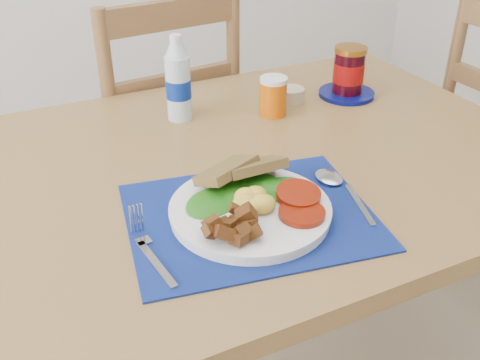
# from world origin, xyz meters

# --- Properties ---
(table) EXTENTS (1.40, 0.90, 0.75)m
(table) POSITION_xyz_m (0.00, 0.20, 0.67)
(table) COLOR brown
(table) RESTS_ON ground
(chair_far) EXTENTS (0.48, 0.46, 1.18)m
(chair_far) POSITION_xyz_m (0.07, 0.80, 0.59)
(chair_far) COLOR #55381E
(chair_far) RESTS_ON ground
(placemat) EXTENTS (0.47, 0.39, 0.00)m
(placemat) POSITION_xyz_m (-0.03, 0.00, 0.75)
(placemat) COLOR black
(placemat) RESTS_ON table
(breakfast_plate) EXTENTS (0.28, 0.28, 0.07)m
(breakfast_plate) POSITION_xyz_m (-0.04, 0.00, 0.77)
(breakfast_plate) COLOR silver
(breakfast_plate) RESTS_ON placemat
(fork) EXTENTS (0.03, 0.18, 0.00)m
(fork) POSITION_xyz_m (-0.22, -0.01, 0.76)
(fork) COLOR #B2B5BA
(fork) RESTS_ON placemat
(spoon) EXTENTS (0.05, 0.20, 0.01)m
(spoon) POSITION_xyz_m (0.16, 0.02, 0.76)
(spoon) COLOR #B2B5BA
(spoon) RESTS_ON placemat
(water_bottle) EXTENTS (0.06, 0.06, 0.20)m
(water_bottle) POSITION_xyz_m (0.00, 0.44, 0.84)
(water_bottle) COLOR #ADBFCC
(water_bottle) RESTS_ON table
(juice_glass) EXTENTS (0.06, 0.06, 0.09)m
(juice_glass) POSITION_xyz_m (0.21, 0.37, 0.79)
(juice_glass) COLOR #C35105
(juice_glass) RESTS_ON table
(ramekin) EXTENTS (0.07, 0.07, 0.03)m
(ramekin) POSITION_xyz_m (0.29, 0.42, 0.77)
(ramekin) COLOR tan
(ramekin) RESTS_ON table
(jam_on_saucer) EXTENTS (0.14, 0.14, 0.13)m
(jam_on_saucer) POSITION_xyz_m (0.44, 0.39, 0.81)
(jam_on_saucer) COLOR #050B56
(jam_on_saucer) RESTS_ON table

